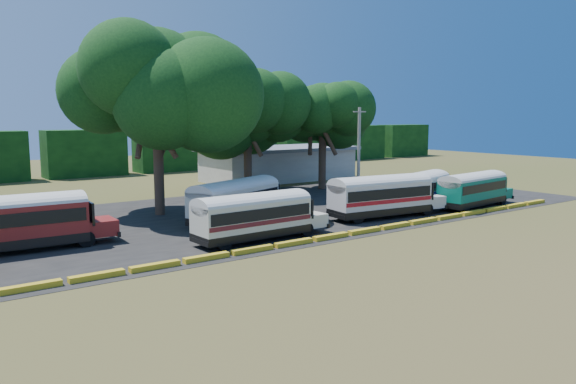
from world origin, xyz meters
TOP-DOWN VIEW (x-y plane):
  - ground at (0.00, 0.00)m, footprint 160.00×160.00m
  - asphalt_strip at (1.00, 12.00)m, footprint 64.00×24.00m
  - curb at (-0.00, 1.00)m, footprint 53.70×0.45m
  - terminal_building at (18.00, 30.00)m, footprint 19.00×9.00m
  - treeline_backdrop at (0.00, 48.00)m, footprint 130.00×4.00m
  - bus_red at (-15.57, 9.27)m, footprint 10.34×2.95m
  - bus_cream_west at (-2.74, 3.38)m, footprint 9.43×2.56m
  - bus_cream_east at (-0.58, 9.22)m, footprint 10.07×5.93m
  - bus_white_red at (9.58, 4.32)m, footprint 10.33×3.65m
  - bus_white_blue at (15.19, 5.48)m, footprint 9.72×4.76m
  - bus_teal at (19.43, 3.09)m, footprint 9.42×3.27m
  - tree_west at (-3.73, 15.88)m, footprint 11.82×11.82m
  - tree_center at (8.36, 21.83)m, footprint 10.19×10.19m
  - tree_east at (16.84, 20.32)m, footprint 7.76×7.76m
  - utility_pole at (16.03, 13.83)m, footprint 1.60×0.30m

SIDE VIEW (x-z plane):
  - ground at x=0.00m, z-range 0.00..0.00m
  - asphalt_strip at x=1.00m, z-range 0.00..0.02m
  - curb at x=0.00m, z-range 0.00..0.30m
  - bus_teal at x=19.43m, z-range 0.22..3.26m
  - bus_cream_west at x=-2.74m, z-range 0.20..3.28m
  - bus_white_blue at x=15.19m, z-range 0.20..3.31m
  - bus_cream_east at x=-0.58m, z-range 0.21..3.46m
  - bus_white_red at x=9.58m, z-range 0.22..3.54m
  - bus_red at x=-15.57m, z-range 0.25..3.62m
  - terminal_building at x=18.00m, z-range 0.03..4.03m
  - treeline_backdrop at x=0.00m, z-range 0.00..6.00m
  - utility_pole at x=16.03m, z-range 0.11..8.77m
  - tree_east at x=16.84m, z-range 2.72..14.02m
  - tree_center at x=8.36m, z-range 2.47..14.94m
  - tree_west at x=-3.73m, z-range 2.95..17.58m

